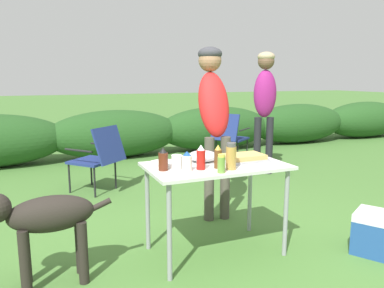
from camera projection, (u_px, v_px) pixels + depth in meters
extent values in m
plane|color=#477533|center=(215.00, 252.00, 3.09)|extent=(60.00, 60.00, 0.00)
ellipsoid|color=#234C1E|center=(115.00, 134.00, 6.67)|extent=(2.40, 0.90, 0.85)
ellipsoid|color=#234C1E|center=(216.00, 128.00, 7.43)|extent=(2.40, 0.90, 0.85)
ellipsoid|color=#234C1E|center=(297.00, 123.00, 8.19)|extent=(2.40, 0.90, 0.85)
ellipsoid|color=#234C1E|center=(365.00, 119.00, 8.96)|extent=(2.40, 0.90, 0.85)
cube|color=silver|center=(216.00, 166.00, 2.96)|extent=(1.10, 0.64, 0.02)
cylinder|color=gray|center=(169.00, 233.00, 2.59)|extent=(0.04, 0.04, 0.71)
cylinder|color=gray|center=(286.00, 213.00, 2.97)|extent=(0.04, 0.04, 0.71)
cylinder|color=gray|center=(148.00, 208.00, 3.08)|extent=(0.04, 0.04, 0.71)
cylinder|color=gray|center=(250.00, 194.00, 3.46)|extent=(0.04, 0.04, 0.71)
cube|color=#9E9EA3|center=(244.00, 160.00, 3.08)|extent=(0.37, 0.25, 0.02)
cube|color=tan|center=(244.00, 156.00, 3.07)|extent=(0.33, 0.21, 0.04)
cylinder|color=white|center=(164.00, 164.00, 2.93)|extent=(0.25, 0.25, 0.02)
ellipsoid|color=silver|center=(203.00, 156.00, 3.06)|extent=(0.24, 0.24, 0.09)
cylinder|color=white|center=(177.00, 162.00, 2.79)|extent=(0.08, 0.08, 0.11)
cylinder|color=#B2893D|center=(231.00, 158.00, 2.79)|extent=(0.08, 0.08, 0.17)
cylinder|color=#4C4C4C|center=(231.00, 145.00, 2.77)|extent=(0.07, 0.07, 0.03)
cylinder|color=olive|center=(221.00, 165.00, 2.69)|extent=(0.06, 0.06, 0.12)
cylinder|color=#D1CC47|center=(221.00, 156.00, 2.68)|extent=(0.05, 0.05, 0.02)
cylinder|color=red|center=(201.00, 160.00, 2.79)|extent=(0.07, 0.07, 0.15)
cone|color=white|center=(201.00, 147.00, 2.77)|extent=(0.06, 0.06, 0.04)
cylinder|color=silver|center=(187.00, 163.00, 2.75)|extent=(0.07, 0.07, 0.12)
cone|color=#194793|center=(187.00, 153.00, 2.73)|extent=(0.06, 0.06, 0.03)
cylinder|color=brown|center=(218.00, 159.00, 2.83)|extent=(0.06, 0.06, 0.14)
cone|color=gold|center=(218.00, 147.00, 2.81)|extent=(0.05, 0.05, 0.04)
cylinder|color=#562314|center=(163.00, 162.00, 2.76)|extent=(0.07, 0.07, 0.13)
cone|color=black|center=(163.00, 150.00, 2.74)|extent=(0.06, 0.06, 0.04)
cylinder|color=#4C473D|center=(209.00, 179.00, 3.71)|extent=(0.10, 0.10, 0.84)
cylinder|color=#4C473D|center=(225.00, 178.00, 3.76)|extent=(0.10, 0.10, 0.84)
ellipsoid|color=red|center=(214.00, 104.00, 3.72)|extent=(0.36, 0.49, 0.71)
sphere|color=#936B4C|center=(210.00, 60.00, 3.77)|extent=(0.23, 0.23, 0.23)
ellipsoid|color=#333338|center=(210.00, 54.00, 3.76)|extent=(0.24, 0.24, 0.14)
cylinder|color=black|center=(257.00, 146.00, 5.52)|extent=(0.11, 0.11, 0.84)
cylinder|color=black|center=(269.00, 146.00, 5.53)|extent=(0.11, 0.11, 0.84)
ellipsoid|color=#931E70|center=(265.00, 94.00, 5.39)|extent=(0.39, 0.33, 0.68)
sphere|color=brown|center=(266.00, 61.00, 5.31)|extent=(0.23, 0.23, 0.23)
ellipsoid|color=tan|center=(266.00, 57.00, 5.30)|extent=(0.25, 0.25, 0.14)
cylinder|color=#28231E|center=(83.00, 253.00, 2.58)|extent=(0.07, 0.07, 0.45)
cylinder|color=#28231E|center=(80.00, 244.00, 2.73)|extent=(0.07, 0.07, 0.45)
cylinder|color=#28231E|center=(25.00, 263.00, 2.44)|extent=(0.07, 0.07, 0.45)
cylinder|color=#28231E|center=(25.00, 253.00, 2.58)|extent=(0.07, 0.07, 0.45)
ellipsoid|color=#28231E|center=(51.00, 214.00, 2.53)|extent=(0.57, 0.25, 0.25)
cylinder|color=#28231E|center=(99.00, 206.00, 2.66)|extent=(0.18, 0.04, 0.10)
cube|color=navy|center=(232.00, 139.00, 6.40)|extent=(0.64, 0.64, 0.03)
cube|color=navy|center=(225.00, 127.00, 6.13)|extent=(0.40, 0.47, 0.44)
cylinder|color=black|center=(216.00, 151.00, 6.37)|extent=(0.02, 0.02, 0.38)
cylinder|color=black|center=(238.00, 153.00, 6.17)|extent=(0.02, 0.02, 0.38)
cylinder|color=black|center=(226.00, 147.00, 6.71)|extent=(0.02, 0.02, 0.38)
cylinder|color=black|center=(247.00, 149.00, 6.50)|extent=(0.02, 0.02, 0.38)
cylinder|color=black|center=(220.00, 128.00, 6.49)|extent=(0.35, 0.26, 0.02)
cylinder|color=black|center=(245.00, 129.00, 6.26)|extent=(0.35, 0.26, 0.02)
cube|color=navy|center=(92.00, 161.00, 4.68)|extent=(0.65, 0.65, 0.03)
cube|color=navy|center=(109.00, 145.00, 4.52)|extent=(0.45, 0.42, 0.44)
cylinder|color=black|center=(95.00, 182.00, 4.45)|extent=(0.02, 0.02, 0.38)
cylinder|color=black|center=(116.00, 174.00, 4.81)|extent=(0.02, 0.02, 0.38)
cylinder|color=black|center=(69.00, 178.00, 4.63)|extent=(0.02, 0.02, 0.38)
cylinder|color=black|center=(91.00, 171.00, 4.98)|extent=(0.02, 0.02, 0.38)
cylinder|color=black|center=(78.00, 151.00, 4.45)|extent=(0.29, 0.33, 0.02)
cylinder|color=black|center=(103.00, 144.00, 4.86)|extent=(0.29, 0.33, 0.02)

